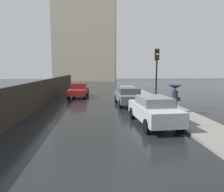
% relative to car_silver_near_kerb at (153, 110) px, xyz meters
% --- Properties ---
extents(car_silver_near_kerb, '(1.98, 4.27, 1.47)m').
position_rel_car_silver_near_kerb_xyz_m(car_silver_near_kerb, '(0.00, 0.00, 0.00)').
color(car_silver_near_kerb, '#B2B5BA').
rests_on(car_silver_near_kerb, ground).
extents(car_red_mid_road, '(1.96, 4.50, 1.45)m').
position_rel_car_silver_near_kerb_xyz_m(car_red_mid_road, '(-4.77, 11.21, -0.04)').
color(car_red_mid_road, maroon).
rests_on(car_red_mid_road, ground).
extents(car_grey_behind_camera, '(1.91, 4.17, 1.40)m').
position_rel_car_silver_near_kerb_xyz_m(car_grey_behind_camera, '(-0.36, 5.95, -0.03)').
color(car_grey_behind_camera, slate).
rests_on(car_grey_behind_camera, ground).
extents(pedestrian_with_umbrella_far, '(0.92, 0.92, 1.74)m').
position_rel_car_silver_near_kerb_xyz_m(pedestrian_with_umbrella_far, '(2.03, 2.33, 0.72)').
color(pedestrian_with_umbrella_far, black).
rests_on(pedestrian_with_umbrella_far, sidewalk_strip).
extents(traffic_light, '(0.26, 0.39, 4.10)m').
position_rel_car_silver_near_kerb_xyz_m(traffic_light, '(1.25, 3.80, 2.22)').
color(traffic_light, black).
rests_on(traffic_light, sidewalk_strip).
extents(distant_tower, '(16.15, 9.66, 39.29)m').
position_rel_car_silver_near_kerb_xyz_m(distant_tower, '(-5.50, 43.16, 16.87)').
color(distant_tower, '#B2A88E').
rests_on(distant_tower, ground).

